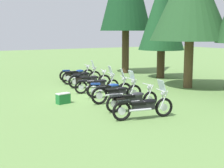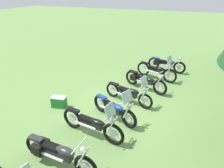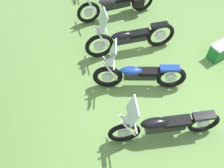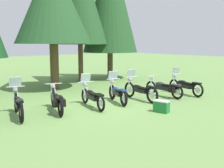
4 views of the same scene
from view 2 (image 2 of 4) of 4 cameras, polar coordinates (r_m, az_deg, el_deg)
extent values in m
plane|color=#6B934C|center=(8.32, 2.97, -6.83)|extent=(80.00, 80.00, 0.00)
torus|color=black|center=(12.11, 18.26, 4.34)|extent=(0.21, 0.72, 0.71)
cylinder|color=silver|center=(12.11, 18.26, 4.34)|extent=(0.09, 0.27, 0.27)
torus|color=black|center=(12.49, 11.59, 5.74)|extent=(0.21, 0.72, 0.71)
cylinder|color=silver|center=(12.49, 11.59, 5.74)|extent=(0.09, 0.27, 0.27)
cube|color=black|center=(12.24, 14.93, 5.52)|extent=(0.28, 0.76, 0.24)
ellipsoid|color=navy|center=(12.14, 15.94, 5.97)|extent=(0.29, 0.56, 0.18)
cube|color=black|center=(12.26, 14.07, 6.22)|extent=(0.27, 0.52, 0.10)
cube|color=navy|center=(12.36, 12.07, 7.09)|extent=(0.22, 0.46, 0.08)
cylinder|color=silver|center=(12.09, 18.26, 5.81)|extent=(0.09, 0.34, 0.65)
cylinder|color=silver|center=(11.96, 18.10, 5.63)|extent=(0.09, 0.34, 0.65)
cylinder|color=silver|center=(11.94, 18.02, 7.32)|extent=(0.64, 0.12, 0.04)
sphere|color=silver|center=(11.96, 18.36, 6.69)|extent=(0.19, 0.19, 0.17)
cylinder|color=silver|center=(12.21, 13.99, 5.15)|extent=(0.18, 0.75, 0.08)
cube|color=black|center=(12.52, 12.71, 6.17)|extent=(0.18, 0.34, 0.26)
cube|color=black|center=(12.27, 12.27, 5.82)|extent=(0.18, 0.34, 0.26)
torus|color=black|center=(10.75, 15.79, 2.20)|extent=(0.31, 0.76, 0.76)
cylinder|color=silver|center=(10.75, 15.79, 2.20)|extent=(0.13, 0.30, 0.30)
torus|color=black|center=(11.41, 8.72, 4.22)|extent=(0.31, 0.76, 0.76)
cylinder|color=silver|center=(11.41, 8.72, 4.22)|extent=(0.13, 0.30, 0.30)
cube|color=black|center=(11.02, 12.20, 3.73)|extent=(0.39, 0.79, 0.23)
ellipsoid|color=black|center=(10.88, 13.26, 4.13)|extent=(0.37, 0.59, 0.18)
cube|color=black|center=(11.08, 11.28, 4.53)|extent=(0.35, 0.55, 0.10)
cube|color=black|center=(11.25, 9.18, 5.83)|extent=(0.28, 0.47, 0.08)
cylinder|color=silver|center=(10.73, 15.85, 3.85)|extent=(0.14, 0.33, 0.65)
cylinder|color=silver|center=(10.61, 15.53, 3.65)|extent=(0.14, 0.33, 0.65)
cylinder|color=silver|center=(10.58, 15.51, 5.56)|extent=(0.64, 0.22, 0.04)
sphere|color=silver|center=(10.59, 15.88, 4.83)|extent=(0.21, 0.21, 0.17)
cylinder|color=silver|center=(11.03, 11.10, 3.40)|extent=(0.30, 0.76, 0.08)
cube|color=silver|center=(10.52, 15.72, 6.46)|extent=(0.47, 0.27, 0.39)
torus|color=black|center=(9.42, 13.18, -0.95)|extent=(0.36, 0.72, 0.73)
cylinder|color=silver|center=(9.42, 13.18, -0.95)|extent=(0.14, 0.28, 0.28)
torus|color=black|center=(10.23, 5.53, 1.79)|extent=(0.36, 0.72, 0.73)
cylinder|color=silver|center=(10.23, 5.53, 1.79)|extent=(0.14, 0.28, 0.28)
cube|color=black|center=(9.76, 9.24, 0.98)|extent=(0.45, 0.81, 0.21)
ellipsoid|color=black|center=(9.60, 10.37, 1.31)|extent=(0.41, 0.61, 0.16)
cube|color=black|center=(9.83, 8.23, 1.88)|extent=(0.38, 0.57, 0.10)
cube|color=black|center=(10.05, 5.96, 3.44)|extent=(0.31, 0.47, 0.08)
cylinder|color=silver|center=(9.37, 13.27, 0.93)|extent=(0.16, 0.33, 0.65)
cylinder|color=silver|center=(9.27, 12.83, 0.68)|extent=(0.16, 0.33, 0.65)
cylinder|color=silver|center=(9.23, 12.83, 2.86)|extent=(0.66, 0.28, 0.04)
sphere|color=silver|center=(9.23, 13.23, 2.02)|extent=(0.22, 0.22, 0.17)
cylinder|color=silver|center=(9.80, 7.98, 0.69)|extent=(0.35, 0.78, 0.08)
cube|color=black|center=(10.18, 6.93, 2.23)|extent=(0.24, 0.35, 0.26)
cube|color=black|center=(9.97, 5.93, 1.77)|extent=(0.24, 0.35, 0.26)
torus|color=black|center=(8.27, 9.25, -4.74)|extent=(0.25, 0.66, 0.66)
cylinder|color=silver|center=(8.27, 9.25, -4.74)|extent=(0.11, 0.26, 0.26)
torus|color=black|center=(9.03, 0.12, -1.65)|extent=(0.25, 0.66, 0.66)
cylinder|color=silver|center=(9.03, 0.12, -1.65)|extent=(0.11, 0.26, 0.26)
cube|color=black|center=(8.57, 4.50, -2.50)|extent=(0.38, 0.83, 0.24)
ellipsoid|color=black|center=(8.40, 5.82, -2.03)|extent=(0.37, 0.62, 0.19)
cube|color=black|center=(8.62, 3.27, -1.39)|extent=(0.34, 0.58, 0.10)
cube|color=black|center=(8.85, 0.53, 0.01)|extent=(0.27, 0.47, 0.08)
cylinder|color=silver|center=(8.20, 9.26, -2.62)|extent=(0.12, 0.34, 0.65)
cylinder|color=silver|center=(8.09, 8.78, -2.99)|extent=(0.12, 0.34, 0.65)
cylinder|color=silver|center=(8.03, 8.69, -0.52)|extent=(0.70, 0.20, 0.04)
sphere|color=silver|center=(8.05, 9.19, -1.46)|extent=(0.21, 0.21, 0.17)
cylinder|color=silver|center=(8.61, 3.04, -2.98)|extent=(0.27, 0.81, 0.08)
cube|color=silver|center=(7.95, 8.89, 0.61)|extent=(0.46, 0.25, 0.39)
torus|color=black|center=(7.13, 4.73, -9.65)|extent=(0.37, 0.69, 0.69)
cylinder|color=silver|center=(7.13, 4.73, -9.65)|extent=(0.14, 0.26, 0.26)
torus|color=black|center=(7.99, -3.22, -5.41)|extent=(0.37, 0.69, 0.69)
cylinder|color=silver|center=(7.99, -3.22, -5.41)|extent=(0.14, 0.26, 0.26)
cube|color=black|center=(7.49, 0.51, -6.80)|extent=(0.44, 0.74, 0.22)
ellipsoid|color=navy|center=(7.30, 1.64, -6.49)|extent=(0.40, 0.56, 0.17)
cube|color=black|center=(7.55, -0.57, -5.55)|extent=(0.38, 0.53, 0.10)
cube|color=navy|center=(7.78, -2.88, -3.60)|extent=(0.32, 0.47, 0.08)
cylinder|color=silver|center=(7.04, 4.81, -7.24)|extent=(0.17, 0.33, 0.65)
cylinder|color=silver|center=(6.95, 4.07, -7.67)|extent=(0.17, 0.33, 0.65)
cylinder|color=silver|center=(6.87, 4.03, -4.83)|extent=(0.59, 0.27, 0.04)
sphere|color=silver|center=(6.88, 4.56, -5.96)|extent=(0.22, 0.22, 0.17)
cylinder|color=silver|center=(7.56, -0.97, -7.15)|extent=(0.34, 0.70, 0.08)
cube|color=silver|center=(6.77, 4.20, -3.57)|extent=(0.46, 0.31, 0.39)
torus|color=black|center=(6.42, 0.41, -13.81)|extent=(0.20, 0.75, 0.75)
cylinder|color=silver|center=(6.42, 0.41, -13.81)|extent=(0.09, 0.29, 0.29)
torus|color=black|center=(7.21, -11.01, -9.38)|extent=(0.20, 0.75, 0.75)
cylinder|color=silver|center=(7.21, -11.01, -9.38)|extent=(0.09, 0.29, 0.29)
cube|color=black|center=(6.72, -5.72, -10.87)|extent=(0.28, 0.83, 0.22)
ellipsoid|color=black|center=(6.53, -4.14, -10.55)|extent=(0.30, 0.60, 0.17)
cube|color=black|center=(6.78, -7.31, -9.56)|extent=(0.28, 0.56, 0.10)
cube|color=black|center=(6.98, -10.75, -7.21)|extent=(0.22, 0.46, 0.08)
cylinder|color=silver|center=(6.30, 0.26, -11.21)|extent=(0.09, 0.34, 0.65)
cylinder|color=silver|center=(6.21, -0.39, -11.84)|extent=(0.09, 0.34, 0.65)
cylinder|color=silver|center=(6.10, -0.72, -8.75)|extent=(0.68, 0.12, 0.04)
sphere|color=silver|center=(6.13, 0.02, -9.92)|extent=(0.19, 0.19, 0.17)
cylinder|color=silver|center=(6.79, -7.51, -11.37)|extent=(0.18, 0.81, 0.08)
cube|color=silver|center=(5.99, -0.56, -7.38)|extent=(0.46, 0.21, 0.39)
torus|color=black|center=(5.59, -7.36, -21.84)|extent=(0.13, 0.69, 0.68)
cylinder|color=silver|center=(5.59, -7.36, -21.84)|extent=(0.06, 0.26, 0.26)
torus|color=black|center=(6.43, -20.50, -16.02)|extent=(0.13, 0.69, 0.68)
cylinder|color=silver|center=(6.43, -20.50, -16.02)|extent=(0.06, 0.26, 0.26)
cube|color=black|center=(5.89, -14.63, -18.05)|extent=(0.23, 0.83, 0.25)
ellipsoid|color=#2D2D33|center=(5.67, -12.93, -17.74)|extent=(0.27, 0.59, 0.20)
cube|color=black|center=(5.93, -16.55, -16.37)|extent=(0.26, 0.56, 0.10)
cube|color=#2D2D33|center=(6.18, -20.41, -14.03)|extent=(0.20, 0.45, 0.08)
cylinder|color=silver|center=(5.45, -7.66, -18.97)|extent=(0.06, 0.34, 0.65)
cylinder|color=silver|center=(5.36, -8.58, -19.96)|extent=(0.06, 0.34, 0.65)
cylinder|color=silver|center=(5.21, -9.12, -16.51)|extent=(0.66, 0.06, 0.04)
sphere|color=silver|center=(5.25, -8.17, -17.81)|extent=(0.18, 0.18, 0.17)
cylinder|color=silver|center=(5.99, -16.76, -18.75)|extent=(0.11, 0.82, 0.08)
cube|color=black|center=(6.33, -18.27, -15.20)|extent=(0.15, 0.32, 0.26)
cube|color=black|center=(6.17, -20.33, -16.79)|extent=(0.15, 0.32, 0.26)
cube|color=#1E7233|center=(8.59, -14.53, -4.98)|extent=(0.41, 0.62, 0.42)
cube|color=silver|center=(8.48, -14.70, -3.64)|extent=(0.42, 0.63, 0.04)
camera|label=1|loc=(12.60, -98.83, -10.84)|focal=53.42mm
camera|label=3|loc=(9.11, 22.77, 27.60)|focal=41.74mm
camera|label=4|loc=(18.12, -16.50, 18.89)|focal=44.51mm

